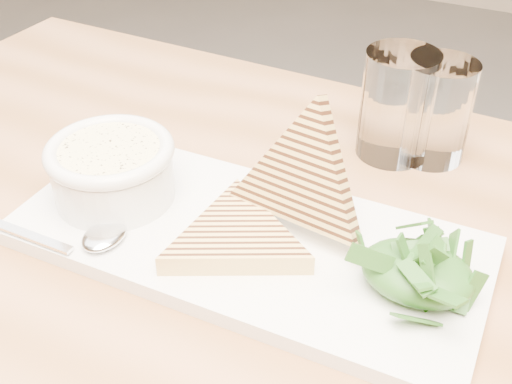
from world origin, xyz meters
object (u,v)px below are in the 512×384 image
at_px(platter, 247,240).
at_px(glass_near, 397,105).
at_px(table_top, 264,311).
at_px(glass_far, 437,111).
at_px(soup_bowl, 113,177).

height_order(platter, glass_near, glass_near).
height_order(table_top, platter, platter).
relative_size(table_top, glass_far, 10.79).
bearing_deg(soup_bowl, glass_near, 45.89).
height_order(soup_bowl, glass_far, glass_far).
height_order(platter, soup_bowl, soup_bowl).
bearing_deg(table_top, platter, 130.08).
relative_size(platter, soup_bowl, 3.72).
relative_size(table_top, glass_near, 10.05).
relative_size(table_top, platter, 2.80).
distance_m(platter, soup_bowl, 0.15).
xyz_separation_m(table_top, glass_near, (0.03, 0.27, 0.08)).
distance_m(platter, glass_near, 0.24).
bearing_deg(glass_near, glass_far, 18.66).
relative_size(platter, glass_near, 3.59).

